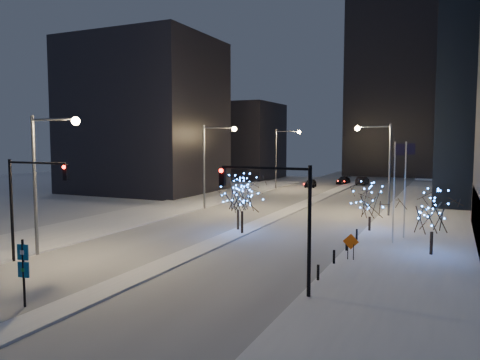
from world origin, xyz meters
The scene contains 25 objects.
ground centered at (0.00, 0.00, 0.00)m, with size 160.00×160.00×0.00m, color silver.
road centered at (0.00, 35.00, 0.01)m, with size 20.00×130.00×0.02m, color #B0B5C0.
median centered at (0.00, 30.00, 0.07)m, with size 2.00×80.00×0.15m, color white.
east_sidewalk centered at (15.00, 20.00, 0.07)m, with size 10.00×90.00×0.15m, color white.
west_sidewalk centered at (-14.00, 20.00, 0.07)m, with size 8.00×90.00×0.15m, color white.
filler_west_near centered at (-28.00, 40.00, 12.00)m, with size 22.00×18.00×24.00m, color black.
filler_west_far centered at (-26.00, 70.00, 8.00)m, with size 18.00×16.00×16.00m, color black.
horizon_block centered at (6.00, 92.00, 21.00)m, with size 24.00×14.00×42.00m, color black.
street_lamp_w_near centered at (-8.94, 2.00, 6.50)m, with size 4.40×0.56×10.00m.
street_lamp_w_mid centered at (-8.94, 27.00, 6.50)m, with size 4.40×0.56×10.00m.
street_lamp_w_far centered at (-8.94, 52.00, 6.50)m, with size 4.40×0.56×10.00m.
street_lamp_east centered at (10.08, 30.00, 6.45)m, with size 3.90×0.56×10.00m.
traffic_signal_west centered at (-8.44, 0.00, 4.76)m, with size 5.26×0.43×7.00m.
traffic_signal_east centered at (8.94, 1.00, 4.76)m, with size 5.26×0.43×7.00m.
flagpoles centered at (13.37, 17.25, 4.80)m, with size 1.35×2.60×8.00m.
bollards centered at (10.20, 10.00, 0.60)m, with size 0.16×12.16×0.90m.
car_near centered at (-5.41, 57.16, 0.72)m, with size 1.71×4.24×1.44m, color black.
car_mid centered at (2.08, 65.41, 0.76)m, with size 1.60×4.59×1.51m, color black.
car_far centered at (-1.50, 65.71, 0.67)m, with size 1.87×4.59×1.33m, color black.
holiday_tree_median_near centered at (0.50, 14.77, 3.62)m, with size 4.27×4.27×5.34m.
holiday_tree_median_far centered at (-0.50, 16.09, 3.37)m, with size 4.57×4.57×4.92m.
holiday_tree_plaza_near centered at (15.93, 13.32, 3.18)m, with size 3.76×3.76×4.72m.
holiday_tree_plaza_far centered at (10.50, 20.50, 2.78)m, with size 3.96×3.96×4.29m.
wayfinding_sign centered at (-2.00, -6.00, 2.10)m, with size 0.61×0.19×3.42m.
construction_sign centered at (11.00, 9.46, 1.23)m, with size 1.09×0.10×1.80m.
Camera 1 is at (17.10, -22.13, 8.30)m, focal length 35.00 mm.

